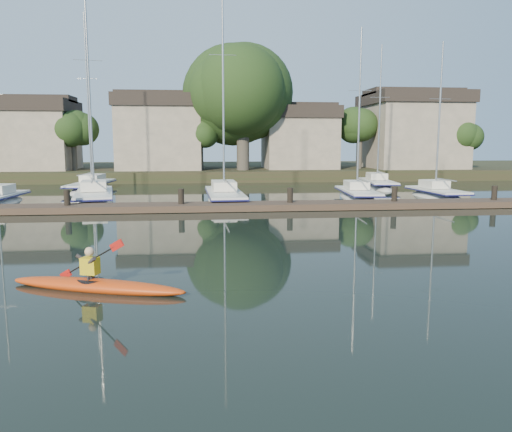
{
  "coord_description": "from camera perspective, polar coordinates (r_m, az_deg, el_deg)",
  "views": [
    {
      "loc": [
        -1.72,
        -13.19,
        3.74
      ],
      "look_at": [
        0.03,
        3.67,
        1.2
      ],
      "focal_mm": 35.0,
      "sensor_mm": 36.0,
      "label": 1
    }
  ],
  "objects": [
    {
      "name": "ground",
      "position": [
        13.82,
        1.47,
        -7.18
      ],
      "size": [
        160.0,
        160.0,
        0.0
      ],
      "primitive_type": "plane",
      "color": "black",
      "rests_on": "ground"
    },
    {
      "name": "sailboat_3",
      "position": [
        33.78,
        11.5,
        1.68
      ],
      "size": [
        2.53,
        7.67,
        12.16
      ],
      "rotation": [
        0.0,
        0.0,
        -0.07
      ],
      "color": "silver",
      "rests_on": "ground"
    },
    {
      "name": "sailboat_2",
      "position": [
        31.58,
        -3.61,
        1.35
      ],
      "size": [
        2.54,
        9.4,
        15.43
      ],
      "rotation": [
        0.0,
        0.0,
        0.04
      ],
      "color": "silver",
      "rests_on": "ground"
    },
    {
      "name": "kayak",
      "position": [
        13.39,
        -17.85,
        -7.28
      ],
      "size": [
        4.79,
        2.22,
        1.55
      ],
      "rotation": [
        0.0,
        0.0,
        -0.34
      ],
      "color": "#B9390E",
      "rests_on": "ground"
    },
    {
      "name": "sailboat_5",
      "position": [
        41.09,
        -18.3,
        2.61
      ],
      "size": [
        2.86,
        8.96,
        14.58
      ],
      "rotation": [
        0.0,
        0.0,
        -0.09
      ],
      "color": "silver",
      "rests_on": "ground"
    },
    {
      "name": "sailboat_7",
      "position": [
        42.19,
        13.7,
        2.93
      ],
      "size": [
        2.96,
        8.01,
        12.61
      ],
      "rotation": [
        0.0,
        0.0,
        -0.12
      ],
      "color": "silver",
      "rests_on": "ground"
    },
    {
      "name": "sailboat_4",
      "position": [
        35.66,
        19.9,
        1.69
      ],
      "size": [
        2.39,
        6.8,
        11.38
      ],
      "rotation": [
        0.0,
        0.0,
        0.06
      ],
      "color": "silver",
      "rests_on": "ground"
    },
    {
      "name": "shore",
      "position": [
        53.59,
        -2.36,
        7.96
      ],
      "size": [
        90.0,
        25.25,
        12.75
      ],
      "color": "black",
      "rests_on": "ground"
    },
    {
      "name": "dock",
      "position": [
        27.47,
        -2.27,
        1.12
      ],
      "size": [
        34.0,
        2.0,
        1.8
      ],
      "color": "#4A362A",
      "rests_on": "ground"
    },
    {
      "name": "sailboat_1",
      "position": [
        32.81,
        -17.96,
        1.2
      ],
      "size": [
        3.84,
        9.36,
        14.88
      ],
      "rotation": [
        0.0,
        0.0,
        0.18
      ],
      "color": "silver",
      "rests_on": "ground"
    }
  ]
}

